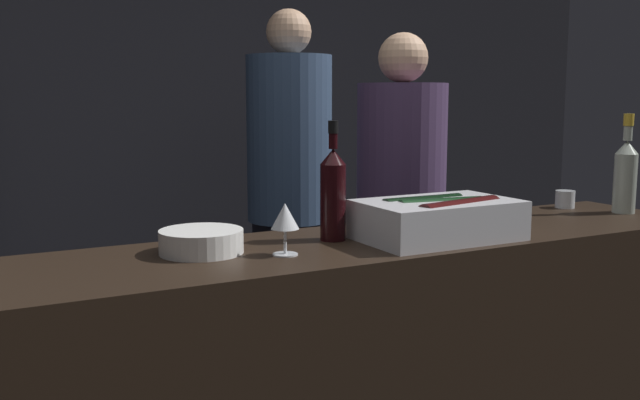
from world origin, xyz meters
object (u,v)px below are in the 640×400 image
at_px(bowl_white, 201,241).
at_px(red_wine_bottle_black_foil, 333,191).
at_px(wine_glass, 285,218).
at_px(ice_bin_with_bottles, 439,218).
at_px(rose_wine_bottle, 625,173).
at_px(person_grey_polo, 290,185).
at_px(person_in_hoodie, 401,213).
at_px(candle_votive, 565,199).

xyz_separation_m(bowl_white, red_wine_bottle_black_foil, (0.38, -0.01, 0.11)).
bearing_deg(wine_glass, ice_bin_with_bottles, -1.76).
distance_m(wine_glass, rose_wine_bottle, 1.33).
relative_size(bowl_white, wine_glass, 1.62).
relative_size(bowl_white, person_grey_polo, 0.12).
height_order(ice_bin_with_bottles, bowl_white, ice_bin_with_bottles).
bearing_deg(person_grey_polo, wine_glass, 140.11).
bearing_deg(wine_glass, rose_wine_bottle, 2.64).
relative_size(bowl_white, red_wine_bottle_black_foil, 0.65).
height_order(wine_glass, person_in_hoodie, person_in_hoodie).
relative_size(candle_votive, person_grey_polo, 0.04).
xyz_separation_m(candle_votive, person_in_hoodie, (-0.26, 0.67, -0.13)).
height_order(bowl_white, person_in_hoodie, person_in_hoodie).
distance_m(bowl_white, person_in_hoodie, 1.40).
distance_m(candle_votive, person_grey_polo, 1.31).
bearing_deg(wine_glass, candle_votive, 10.92).
relative_size(bowl_white, person_in_hoodie, 0.13).
bearing_deg(bowl_white, red_wine_bottle_black_foil, -1.27).
relative_size(bowl_white, rose_wine_bottle, 0.63).
distance_m(rose_wine_bottle, person_in_hoodie, 0.95).
bearing_deg(rose_wine_bottle, red_wine_bottle_black_foil, 177.32).
bearing_deg(red_wine_bottle_black_foil, wine_glass, -150.48).
relative_size(person_in_hoodie, person_grey_polo, 0.93).
distance_m(wine_glass, candle_votive, 1.26).
relative_size(rose_wine_bottle, person_grey_polo, 0.19).
height_order(person_in_hoodie, person_grey_polo, person_grey_polo).
distance_m(candle_votive, person_in_hoodie, 0.73).
bearing_deg(wine_glass, red_wine_bottle_black_foil, 29.52).
xyz_separation_m(ice_bin_with_bottles, person_grey_polo, (0.22, 1.44, -0.08)).
bearing_deg(candle_votive, rose_wine_bottle, -61.95).
xyz_separation_m(red_wine_bottle_black_foil, person_grey_polo, (0.49, 1.31, -0.15)).
relative_size(ice_bin_with_bottles, red_wine_bottle_black_foil, 1.31).
bearing_deg(rose_wine_bottle, bowl_white, 177.68).
height_order(ice_bin_with_bottles, red_wine_bottle_black_foil, red_wine_bottle_black_foil).
distance_m(red_wine_bottle_black_foil, person_in_hoodie, 1.13).
distance_m(bowl_white, wine_glass, 0.23).
distance_m(candle_votive, rose_wine_bottle, 0.23).
relative_size(rose_wine_bottle, person_in_hoodie, 0.20).
bearing_deg(person_grey_polo, bowl_white, 132.17).
distance_m(bowl_white, rose_wine_bottle, 1.51).
relative_size(ice_bin_with_bottles, candle_votive, 6.32).
xyz_separation_m(wine_glass, person_in_hoodie, (0.97, 0.91, -0.19)).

